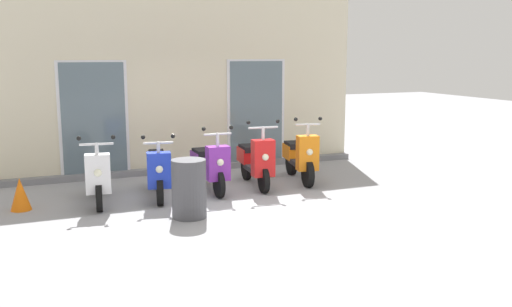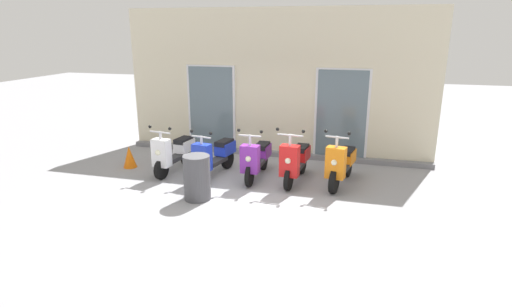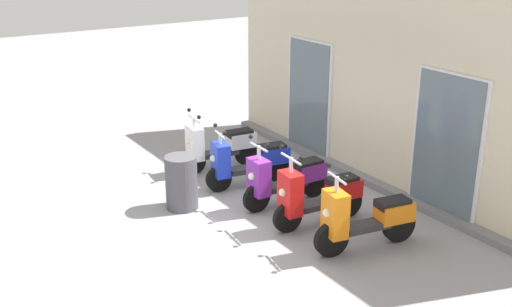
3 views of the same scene
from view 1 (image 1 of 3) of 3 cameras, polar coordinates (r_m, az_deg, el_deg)
The scene contains 9 objects.
ground_plane at distance 9.31m, azimuth -2.99°, elevation -5.11°, with size 40.00×40.00×0.00m, color #939399.
storefront_facade at distance 11.84m, azimuth -7.98°, elevation 6.90°, with size 7.92×0.50×3.72m.
scooter_white at distance 9.60m, azimuth -15.59°, elevation -2.07°, with size 0.59×1.53×1.19m.
scooter_blue at distance 9.79m, azimuth -9.85°, elevation -1.68°, with size 0.64×1.58×1.16m.
scooter_purple at distance 10.13m, azimuth -4.72°, elevation -1.14°, with size 0.55×1.62×1.23m.
scooter_red at distance 10.40m, azimuth -0.08°, elevation -0.71°, with size 0.60×1.57×1.29m.
scooter_orange at distance 10.87m, azimuth 4.43°, elevation -0.35°, with size 0.63×1.60×1.29m.
trash_bin at distance 8.54m, azimuth -6.76°, elevation -3.53°, with size 0.52×0.52×0.88m, color #4C4C51.
traffic_cone at distance 9.63m, azimuth -22.64°, elevation -3.78°, with size 0.32×0.32×0.52m, color orange.
Camera 1 is at (-3.02, -8.46, 2.46)m, focal length 39.75 mm.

